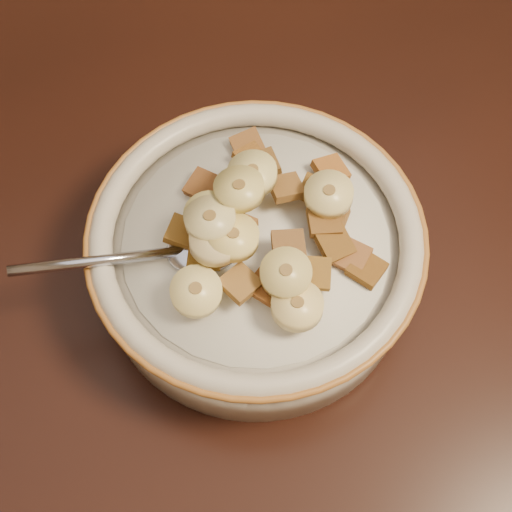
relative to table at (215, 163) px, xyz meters
name	(u,v)px	position (x,y,z in m)	size (l,w,h in m)	color
floor	(237,423)	(0.00, 0.00, -0.78)	(4.00, 4.50, 0.10)	#422816
table	(215,163)	(0.00, 0.00, 0.00)	(1.40, 0.90, 0.04)	black
cereal_bowl	(256,260)	(-0.01, -0.12, 0.04)	(0.21, 0.21, 0.05)	#B7ADA3
milk	(256,241)	(-0.01, -0.12, 0.07)	(0.17, 0.17, 0.00)	silver
spoon	(205,248)	(-0.04, -0.11, 0.07)	(0.04, 0.05, 0.01)	#A7ACC4
cereal_square_0	(282,289)	(0.00, -0.16, 0.08)	(0.02, 0.02, 0.01)	brown
cereal_square_1	(183,232)	(-0.05, -0.10, 0.08)	(0.02, 0.02, 0.01)	brown
cereal_square_2	(367,269)	(0.05, -0.16, 0.07)	(0.02, 0.02, 0.01)	brown
cereal_square_3	(248,146)	(0.01, -0.05, 0.08)	(0.02, 0.02, 0.01)	brown
cereal_square_4	(205,255)	(-0.04, -0.12, 0.08)	(0.02, 0.02, 0.01)	#976118
cereal_square_5	(314,273)	(0.02, -0.16, 0.08)	(0.02, 0.02, 0.01)	olive
cereal_square_6	(267,285)	(-0.01, -0.15, 0.08)	(0.02, 0.02, 0.01)	brown
cereal_square_7	(331,170)	(0.06, -0.09, 0.08)	(0.02, 0.02, 0.01)	#9D521B
cereal_square_8	(236,227)	(-0.02, -0.12, 0.09)	(0.02, 0.02, 0.01)	brown
cereal_square_9	(315,191)	(0.04, -0.10, 0.08)	(0.02, 0.02, 0.01)	brown
cereal_square_10	(286,188)	(0.02, -0.09, 0.09)	(0.02, 0.02, 0.01)	olive
cereal_square_11	(263,165)	(0.02, -0.07, 0.08)	(0.02, 0.02, 0.01)	brown
cereal_square_12	(240,283)	(-0.03, -0.15, 0.09)	(0.02, 0.02, 0.01)	brown
cereal_square_13	(203,186)	(-0.03, -0.07, 0.08)	(0.02, 0.02, 0.01)	brown
cereal_square_14	(252,159)	(0.01, -0.06, 0.08)	(0.02, 0.02, 0.01)	brown
cereal_square_15	(352,256)	(0.05, -0.15, 0.08)	(0.02, 0.02, 0.01)	brown
cereal_square_16	(335,244)	(0.04, -0.14, 0.08)	(0.02, 0.02, 0.01)	brown
cereal_square_17	(331,218)	(0.04, -0.12, 0.08)	(0.02, 0.02, 0.01)	brown
cereal_square_18	(324,221)	(0.04, -0.13, 0.08)	(0.02, 0.02, 0.01)	brown
cereal_square_19	(288,246)	(0.01, -0.14, 0.09)	(0.02, 0.02, 0.01)	brown
banana_slice_0	(196,292)	(-0.05, -0.15, 0.09)	(0.03, 0.03, 0.01)	#FFE599
banana_slice_1	(209,217)	(-0.03, -0.11, 0.10)	(0.03, 0.03, 0.01)	#DECB6A
banana_slice_2	(210,220)	(-0.03, -0.11, 0.10)	(0.03, 0.03, 0.01)	#D4CA84
banana_slice_3	(233,237)	(-0.02, -0.13, 0.10)	(0.03, 0.03, 0.01)	#EDCE7C
banana_slice_4	(215,241)	(-0.03, -0.12, 0.10)	(0.03, 0.03, 0.01)	beige
banana_slice_5	(252,174)	(0.00, -0.09, 0.10)	(0.03, 0.03, 0.01)	#FFEBA1
banana_slice_6	(297,306)	(0.00, -0.17, 0.09)	(0.03, 0.03, 0.01)	beige
banana_slice_7	(329,194)	(0.04, -0.11, 0.09)	(0.03, 0.03, 0.01)	#EADF88
banana_slice_8	(239,189)	(-0.01, -0.10, 0.11)	(0.03, 0.03, 0.01)	#DBC373
banana_slice_9	(286,274)	(0.00, -0.16, 0.09)	(0.03, 0.03, 0.01)	#DCC87F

